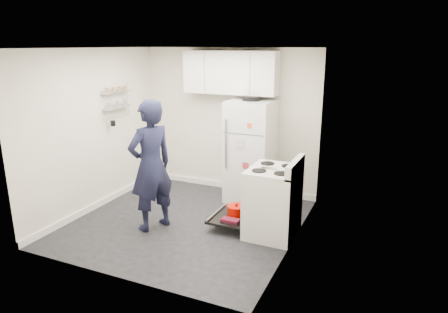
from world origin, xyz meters
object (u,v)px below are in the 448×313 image
at_px(electric_range, 272,202).
at_px(refrigerator, 250,151).
at_px(open_oven_door, 234,214).
at_px(person, 151,166).

bearing_deg(electric_range, refrigerator, 123.36).
relative_size(electric_range, refrigerator, 0.63).
height_order(electric_range, open_oven_door, electric_range).
xyz_separation_m(electric_range, refrigerator, (-0.72, 1.10, 0.38)).
bearing_deg(open_oven_door, refrigerator, 98.08).
distance_m(open_oven_door, refrigerator, 1.27).
height_order(electric_range, refrigerator, refrigerator).
bearing_deg(person, refrigerator, 174.80).
height_order(open_oven_door, refrigerator, refrigerator).
xyz_separation_m(electric_range, person, (-1.61, -0.49, 0.46)).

